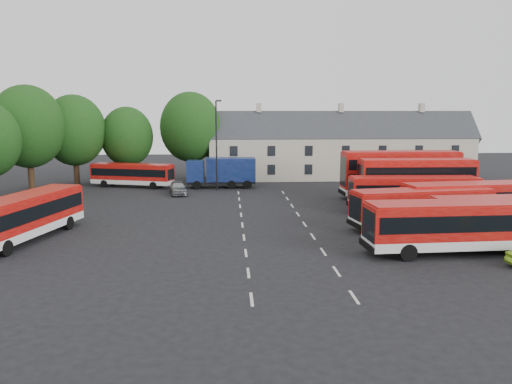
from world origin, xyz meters
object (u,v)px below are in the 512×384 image
box_truck (222,171)px  lamppost (217,143)px  bus_west (24,214)px  silver_car (178,188)px  bus_row_a (460,223)px  bus_dd_south (416,179)px

box_truck → lamppost: size_ratio=0.79×
bus_west → silver_car: 21.31m
silver_car → lamppost: 6.88m
bus_row_a → lamppost: bearing=117.7°
bus_west → box_truck: box_truck is taller
bus_row_a → silver_car: size_ratio=2.81×
bus_west → silver_car: size_ratio=2.74×
bus_row_a → bus_dd_south: (3.45, 16.52, 0.54)m
bus_row_a → lamppost: size_ratio=1.17×
bus_dd_south → box_truck: size_ratio=1.35×
bus_row_a → silver_car: (-20.06, 24.26, -1.29)m
bus_row_a → silver_car: 31.50m
box_truck → lamppost: 4.05m
bus_row_a → silver_car: bus_row_a is taller
bus_dd_south → box_truck: bearing=147.1°
bus_row_a → bus_west: size_ratio=1.03×
bus_dd_south → lamppost: size_ratio=1.07×
bus_dd_south → silver_car: size_ratio=2.57×
bus_dd_south → bus_west: size_ratio=0.94×
silver_car → lamppost: size_ratio=0.42×
bus_row_a → lamppost: 31.44m
bus_west → silver_car: bus_west is taller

